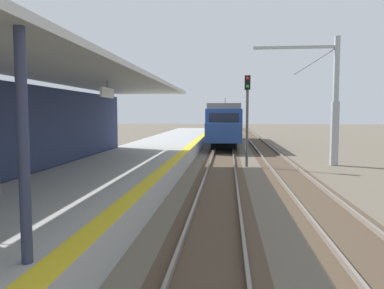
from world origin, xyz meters
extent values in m
cube|color=#A8A8A3|center=(-2.50, 16.00, 0.45)|extent=(5.00, 80.00, 0.90)
cube|color=yellow|center=(-0.25, 16.00, 0.90)|extent=(0.50, 80.00, 0.01)
cube|color=#4C4C4C|center=(-5.00, 11.98, 0.45)|extent=(0.50, 24.00, 0.90)
cube|color=navy|center=(-5.00, 11.98, 2.50)|extent=(0.40, 24.00, 3.20)
cube|color=silver|center=(-2.60, 11.98, 4.35)|extent=(4.40, 24.00, 0.16)
cylinder|color=#2D334C|center=(-0.65, 5.38, 2.14)|extent=(0.16, 0.16, 4.27)
cube|color=white|center=(-2.20, 13.98, 3.82)|extent=(0.08, 1.40, 0.36)
cylinder|color=#333333|center=(-2.20, 13.98, 4.14)|extent=(0.03, 0.03, 0.27)
cube|color=#4C3D2D|center=(1.90, 20.00, 0.00)|extent=(2.34, 120.00, 0.01)
cube|color=slate|center=(1.18, 20.00, 0.08)|extent=(0.08, 120.00, 0.15)
cube|color=slate|center=(2.62, 20.00, 0.08)|extent=(0.08, 120.00, 0.15)
cube|color=#4C3D2D|center=(5.30, 20.00, 0.00)|extent=(2.34, 120.00, 0.01)
cube|color=slate|center=(4.58, 20.00, 0.08)|extent=(0.08, 120.00, 0.15)
cube|color=slate|center=(6.02, 20.00, 0.08)|extent=(0.08, 120.00, 0.15)
cube|color=navy|center=(1.90, 38.90, 2.07)|extent=(2.90, 18.00, 2.70)
cube|color=slate|center=(1.90, 38.90, 3.64)|extent=(2.67, 18.00, 0.44)
cube|color=black|center=(1.90, 29.88, 2.48)|extent=(2.32, 0.06, 1.21)
cube|color=navy|center=(1.90, 29.10, 1.60)|extent=(2.78, 1.60, 1.49)
cube|color=black|center=(3.36, 38.90, 2.48)|extent=(0.04, 15.84, 0.86)
cylinder|color=#333333|center=(1.90, 42.50, 4.31)|extent=(0.06, 0.06, 0.90)
cube|color=black|center=(1.90, 33.05, 0.36)|extent=(2.17, 2.20, 0.72)
cube|color=black|center=(1.90, 44.75, 0.36)|extent=(2.17, 2.20, 0.72)
cylinder|color=#4C4C4C|center=(3.31, 22.15, 2.20)|extent=(0.16, 0.16, 4.40)
cube|color=black|center=(3.31, 22.15, 4.80)|extent=(0.32, 0.24, 0.80)
sphere|color=red|center=(3.31, 22.01, 5.02)|extent=(0.16, 0.16, 0.16)
sphere|color=green|center=(3.31, 22.01, 4.58)|extent=(0.16, 0.16, 0.16)
cube|color=#9EA3A8|center=(8.47, 23.23, 1.88)|extent=(0.40, 0.40, 3.75)
cube|color=#9EA3A8|center=(8.47, 23.23, 5.62)|extent=(0.28, 0.28, 3.75)
cube|color=#9EA3A8|center=(6.07, 23.23, 6.90)|extent=(4.80, 0.16, 0.16)
cylinder|color=#9EA3A8|center=(7.27, 23.23, 6.10)|extent=(2.47, 0.07, 1.60)
camera|label=1|loc=(2.24, 0.27, 3.07)|focal=35.54mm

